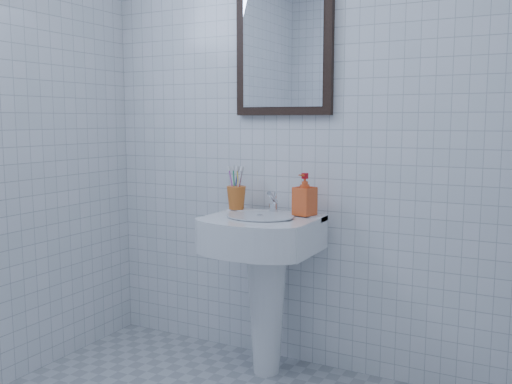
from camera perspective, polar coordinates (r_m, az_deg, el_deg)
The scene contains 6 objects.
wall_back at distance 2.78m, azimuth 4.67°, elevation 7.87°, with size 2.20×0.02×2.50m, color white.
washbasin at distance 2.71m, azimuth 0.87°, elevation -7.56°, with size 0.51×0.37×0.78m.
faucet at distance 2.74m, azimuth 1.75°, elevation -1.18°, with size 0.04×0.09×0.11m.
toothbrush_cup at distance 2.84m, azimuth -1.98°, elevation -0.57°, with size 0.10×0.10×0.11m, color #CD6423, non-canonical shape.
soap_dispenser at distance 2.66m, azimuth 4.89°, elevation -0.24°, with size 0.09×0.09×0.19m, color red.
wall_mirror at distance 2.82m, azimuth 2.77°, elevation 13.99°, with size 0.50×0.04×0.62m.
Camera 1 is at (1.09, -1.36, 1.22)m, focal length 40.00 mm.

